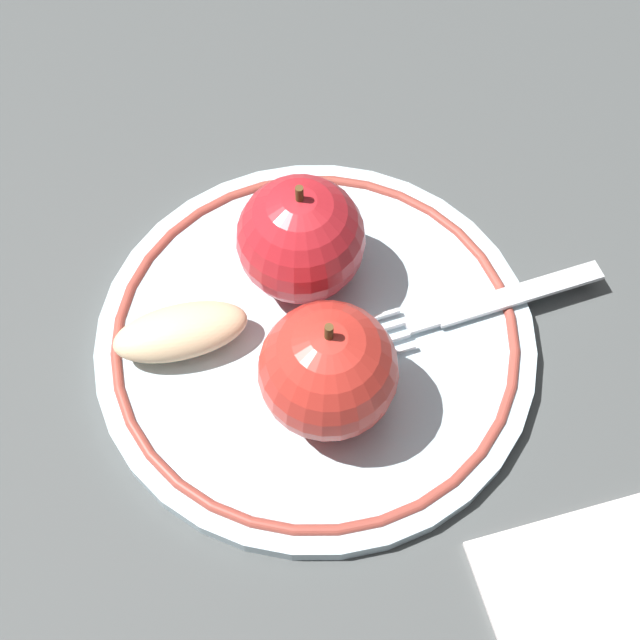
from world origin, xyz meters
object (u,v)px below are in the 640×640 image
Objects in this scene: apple_red_whole at (328,371)px; apple_second_whole at (301,239)px; plate at (320,344)px; fork at (461,311)px; napkin_folded at (640,639)px; apple_slice_front at (181,332)px.

apple_red_whole is 1.00× the size of apple_second_whole.
fork is (0.07, -0.04, 0.01)m from plate.
napkin_folded is at bearing -90.54° from apple_second_whole.
apple_red_whole is at bearing -39.14° from apple_slice_front.
apple_slice_front is 0.41× the size of fork.
apple_second_whole is 1.08× the size of apple_slice_front.
napkin_folded is (0.04, -0.19, -0.05)m from apple_red_whole.
apple_slice_front reaches higher than napkin_folded.
apple_second_whole reaches higher than plate.
apple_slice_front is 0.28m from napkin_folded.
apple_second_whole is 0.08m from apple_slice_front.
napkin_folded is (-0.06, -0.18, -0.01)m from fork.
napkin_folded is at bearing -85.74° from plate.
napkin_folded is (-0.00, -0.26, -0.05)m from apple_second_whole.
apple_red_whole reaches higher than apple_slice_front.
apple_red_whole is 0.08m from apple_second_whole.
apple_red_whole is at bearing -119.40° from apple_second_whole.
plate is at bearing 56.46° from apple_red_whole.
fork reaches higher than napkin_folded.
apple_second_whole is at bearing 19.37° from apple_slice_front.
fork is at bearing -55.58° from apple_second_whole.
napkin_folded is at bearing -49.32° from apple_slice_front.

